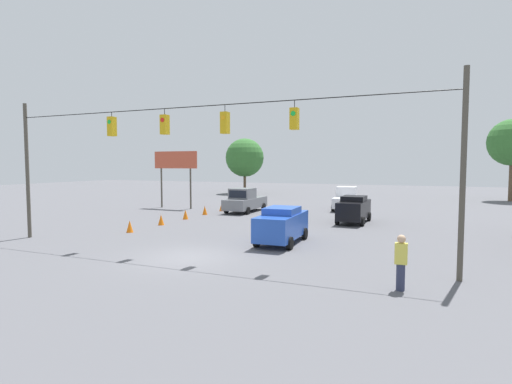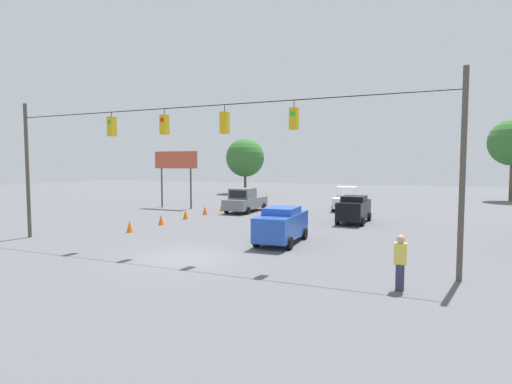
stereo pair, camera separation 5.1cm
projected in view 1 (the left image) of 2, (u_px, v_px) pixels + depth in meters
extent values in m
plane|color=#56565B|center=(187.00, 257.00, 17.98)|extent=(140.00, 140.00, 0.00)
cylinder|color=#4C473D|center=(463.00, 175.00, 14.08)|extent=(0.20, 0.20, 7.61)
cylinder|color=#4C473D|center=(27.00, 171.00, 22.66)|extent=(0.20, 0.20, 7.61)
cylinder|color=black|center=(194.00, 107.00, 18.17)|extent=(22.08, 0.04, 0.04)
cube|color=gold|center=(294.00, 119.00, 16.35)|extent=(0.32, 0.36, 0.88)
cylinder|color=black|center=(295.00, 104.00, 16.31)|extent=(0.03, 0.03, 0.32)
cylinder|color=green|center=(293.00, 113.00, 16.17)|extent=(0.20, 0.02, 0.20)
cube|color=gold|center=(225.00, 123.00, 17.60)|extent=(0.32, 0.36, 0.95)
cylinder|color=black|center=(225.00, 108.00, 17.56)|extent=(0.03, 0.03, 0.32)
cylinder|color=orange|center=(223.00, 117.00, 17.41)|extent=(0.20, 0.02, 0.20)
cube|color=gold|center=(165.00, 125.00, 18.84)|extent=(0.32, 0.36, 0.92)
cylinder|color=black|center=(165.00, 112.00, 18.80)|extent=(0.03, 0.03, 0.29)
cylinder|color=red|center=(162.00, 120.00, 18.65)|extent=(0.20, 0.02, 0.20)
cube|color=gold|center=(112.00, 127.00, 20.08)|extent=(0.32, 0.36, 0.97)
cylinder|color=black|center=(112.00, 114.00, 20.04)|extent=(0.03, 0.03, 0.24)
cylinder|color=green|center=(109.00, 122.00, 19.89)|extent=(0.20, 0.02, 0.20)
cube|color=black|center=(354.00, 210.00, 28.62)|extent=(1.85, 4.39, 1.25)
cube|color=black|center=(354.00, 198.00, 28.57)|extent=(1.63, 1.96, 0.36)
cube|color=black|center=(357.00, 197.00, 29.44)|extent=(1.37, 0.06, 0.25)
cylinder|color=black|center=(369.00, 217.00, 29.59)|extent=(0.24, 0.65, 0.64)
cylinder|color=black|center=(346.00, 215.00, 30.30)|extent=(0.24, 0.65, 0.64)
cylinder|color=black|center=(362.00, 222.00, 27.03)|extent=(0.24, 0.65, 0.64)
cylinder|color=black|center=(337.00, 220.00, 27.74)|extent=(0.24, 0.65, 0.64)
cube|color=slate|center=(246.00, 203.00, 35.37)|extent=(2.03, 5.42, 0.90)
cube|color=slate|center=(242.00, 193.00, 34.71)|extent=(1.86, 1.96, 0.90)
cube|color=black|center=(238.00, 194.00, 33.81)|extent=(1.61, 0.03, 0.63)
cylinder|color=black|center=(226.00, 210.00, 34.18)|extent=(0.22, 0.64, 0.64)
cylinder|color=black|center=(248.00, 211.00, 33.39)|extent=(0.22, 0.64, 0.64)
cylinder|color=black|center=(244.00, 206.00, 37.40)|extent=(0.22, 0.64, 0.64)
cylinder|color=black|center=(263.00, 207.00, 36.62)|extent=(0.22, 0.64, 0.64)
cube|color=silver|center=(346.00, 202.00, 36.80)|extent=(2.35, 5.28, 0.90)
cube|color=silver|center=(347.00, 191.00, 37.32)|extent=(1.92, 1.99, 0.90)
cube|color=black|center=(347.00, 191.00, 38.21)|extent=(1.54, 0.15, 0.63)
cylinder|color=black|center=(358.00, 205.00, 38.12)|extent=(0.27, 0.66, 0.64)
cylinder|color=black|center=(337.00, 204.00, 38.71)|extent=(0.27, 0.66, 0.64)
cylinder|color=black|center=(355.00, 209.00, 34.95)|extent=(0.27, 0.66, 0.64)
cylinder|color=black|center=(333.00, 208.00, 35.55)|extent=(0.27, 0.66, 0.64)
cube|color=#234CB2|center=(282.00, 226.00, 21.21)|extent=(1.89, 4.59, 1.24)
cube|color=#234CB2|center=(282.00, 211.00, 21.15)|extent=(1.67, 2.04, 0.36)
cube|color=black|center=(287.00, 209.00, 22.09)|extent=(1.40, 0.06, 0.25)
cylinder|color=black|center=(305.00, 234.00, 22.30)|extent=(0.24, 0.65, 0.64)
cylinder|color=black|center=(275.00, 232.00, 22.93)|extent=(0.24, 0.65, 0.64)
cylinder|color=black|center=(290.00, 243.00, 19.56)|extent=(0.24, 0.65, 0.64)
cylinder|color=black|center=(257.00, 241.00, 20.19)|extent=(0.24, 0.65, 0.64)
cone|color=orange|center=(130.00, 226.00, 24.58)|extent=(0.42, 0.42, 0.74)
cone|color=orange|center=(161.00, 220.00, 27.55)|extent=(0.42, 0.42, 0.74)
cone|color=orange|center=(185.00, 214.00, 30.49)|extent=(0.42, 0.42, 0.74)
cone|color=orange|center=(205.00, 210.00, 33.24)|extent=(0.42, 0.42, 0.74)
cone|color=orange|center=(222.00, 207.00, 35.92)|extent=(0.42, 0.42, 0.74)
cylinder|color=#4C473D|center=(191.00, 189.00, 37.61)|extent=(0.16, 0.16, 3.81)
cylinder|color=#4C473D|center=(162.00, 188.00, 38.89)|extent=(0.16, 0.16, 3.81)
cube|color=#BF4C33|center=(175.00, 160.00, 38.06)|extent=(4.72, 0.12, 1.63)
cylinder|color=#2D334C|center=(401.00, 277.00, 13.22)|extent=(0.28, 0.28, 0.89)
cube|color=#D8CC4C|center=(401.00, 254.00, 13.17)|extent=(0.40, 0.24, 0.70)
sphere|color=tan|center=(401.00, 239.00, 13.13)|extent=(0.28, 0.28, 0.28)
cylinder|color=brown|center=(245.00, 181.00, 57.69)|extent=(0.38, 0.38, 3.67)
sphere|color=#336B2D|center=(245.00, 158.00, 57.46)|extent=(5.51, 5.51, 5.51)
cylinder|color=brown|center=(511.00, 178.00, 45.42)|extent=(0.46, 0.46, 5.24)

